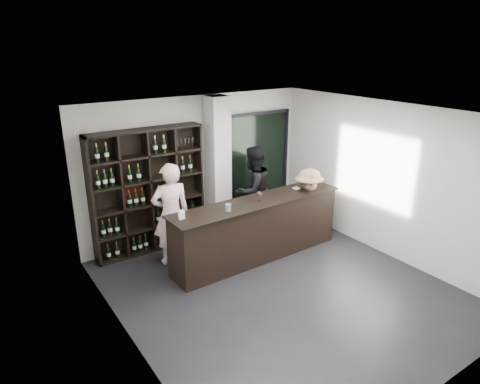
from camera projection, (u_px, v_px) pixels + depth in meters
floor at (279, 289)px, 7.13m from camera, size 5.00×5.50×0.01m
wine_shelf at (149, 191)px, 8.12m from camera, size 2.20×0.35×2.40m
structural_column at (218, 167)px, 8.75m from camera, size 0.40×0.40×2.90m
glass_panel at (259, 159)px, 9.58m from camera, size 1.60×0.08×2.10m
tasting_counter at (257, 229)px, 7.98m from camera, size 3.49×0.72×1.15m
taster_pink at (171, 214)px, 7.70m from camera, size 0.76×0.56×1.91m
taster_black at (253, 190)px, 8.94m from camera, size 1.03×0.87×1.89m
customer at (307, 207)px, 8.51m from camera, size 1.14×0.86×1.57m
wine_glass at (259, 195)px, 7.76m from camera, size 0.10×0.10×0.20m
spit_cup at (228, 208)px, 7.29m from camera, size 0.11×0.11×0.13m
napkin_stack at (296, 188)px, 8.41m from camera, size 0.12×0.12×0.02m
card_stand at (181, 215)px, 6.96m from camera, size 0.11×0.07×0.15m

